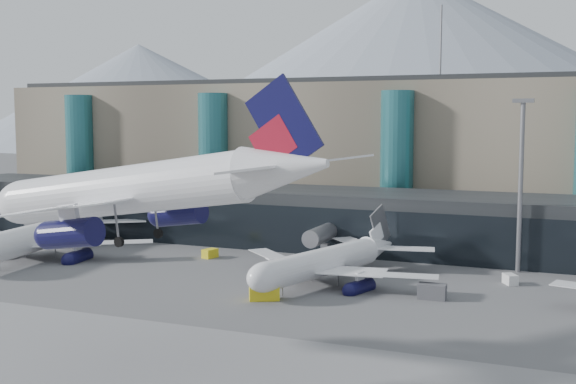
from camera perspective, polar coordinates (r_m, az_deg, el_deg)
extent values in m
plane|color=#515154|center=(76.86, -9.08, -11.48)|extent=(900.00, 900.00, 0.00)
cube|color=black|center=(127.69, 4.61, -2.15)|extent=(170.00, 18.00, 10.00)
cube|color=black|center=(119.49, 3.29, -3.18)|extent=(170.00, 0.40, 8.00)
cylinder|color=slate|center=(145.19, -17.97, -1.77)|extent=(2.80, 14.00, 2.80)
cube|color=slate|center=(145.60, -17.94, -2.94)|extent=(1.20, 1.20, 2.40)
cylinder|color=slate|center=(117.50, 2.96, -3.24)|extent=(2.80, 14.00, 2.80)
cube|color=slate|center=(118.01, 2.95, -4.68)|extent=(1.20, 1.20, 2.40)
cube|color=gray|center=(165.32, -0.22, 3.19)|extent=(130.00, 30.00, 30.00)
cube|color=black|center=(165.31, -0.22, 8.56)|extent=(123.50, 28.00, 1.00)
cylinder|color=#286B71|center=(174.58, -16.09, 2.77)|extent=(6.40, 6.40, 28.00)
cylinder|color=#286B71|center=(155.24, -5.92, 2.61)|extent=(6.40, 6.40, 28.00)
cylinder|color=#286B71|center=(140.75, 8.58, 2.23)|extent=(6.40, 6.40, 28.00)
cylinder|color=slate|center=(155.78, 11.98, 11.36)|extent=(0.40, 0.40, 16.00)
cone|color=gray|center=(533.94, -11.67, 7.37)|extent=(320.00, 320.00, 75.00)
cone|color=gray|center=(454.38, 10.00, 9.88)|extent=(400.00, 400.00, 110.00)
cylinder|color=slate|center=(111.20, 17.89, 0.27)|extent=(0.70, 0.70, 25.00)
cube|color=slate|center=(110.74, 18.10, 6.88)|extent=(3.00, 1.20, 0.60)
cylinder|color=white|center=(65.30, -11.51, 1.51)|extent=(26.76, 7.53, 4.38)
ellipsoid|color=white|center=(74.60, -19.21, 1.84)|extent=(6.61, 5.09, 4.38)
cone|color=white|center=(55.69, 1.83, 1.11)|extent=(8.02, 5.26, 4.38)
cube|color=white|center=(57.22, -16.24, 0.06)|extent=(11.96, 19.93, 0.22)
cylinder|color=#0D0D39|center=(60.12, -15.65, -1.79)|extent=(5.54, 3.03, 2.41)
cube|color=white|center=(51.07, -0.91, 0.92)|extent=(7.05, 10.51, 0.18)
cube|color=white|center=(71.64, -5.41, 1.40)|extent=(15.43, 19.41, 0.22)
cylinder|color=#0D0D39|center=(70.90, -7.44, -0.48)|extent=(5.54, 3.03, 2.41)
cube|color=white|center=(60.40, 4.15, 1.68)|extent=(8.71, 10.21, 0.18)
cube|color=#0D0D39|center=(55.34, 2.19, 4.71)|extent=(6.52, 1.05, 7.71)
cube|color=maroon|center=(55.91, 1.15, 3.38)|extent=(4.38, 0.83, 4.21)
cylinder|color=slate|center=(71.93, -17.04, -0.51)|extent=(0.18, 0.18, 3.50)
cylinder|color=black|center=(72.11, -17.01, -1.72)|extent=(0.80, 0.37, 0.78)
cylinder|color=black|center=(63.08, -12.21, -2.66)|extent=(1.04, 0.51, 1.00)
cylinder|color=black|center=(67.05, -9.23, -2.10)|extent=(1.04, 0.51, 1.00)
cylinder|color=white|center=(125.58, -18.68, -2.60)|extent=(7.81, 27.17, 4.45)
cone|color=white|center=(140.05, -14.76, -1.54)|extent=(5.38, 8.17, 4.45)
cube|color=white|center=(122.29, -14.43, -3.05)|extent=(19.68, 15.74, 0.22)
cylinder|color=#0D0D39|center=(122.50, -15.69, -4.14)|extent=(3.11, 5.63, 2.44)
cube|color=white|center=(137.43, -12.82, -1.54)|extent=(10.35, 8.88, 0.18)
cube|color=white|center=(132.74, -21.65, -2.58)|extent=(20.23, 12.04, 0.22)
cylinder|color=#0D0D39|center=(130.51, -21.20, -3.71)|extent=(3.11, 5.63, 2.44)
cube|color=white|center=(142.76, -16.63, -1.37)|extent=(10.67, 7.11, 0.18)
cube|color=#0D0D39|center=(139.97, -14.72, -0.08)|extent=(1.11, 6.62, 7.82)
cube|color=white|center=(139.12, -14.94, -0.67)|extent=(0.87, 4.44, 4.28)
cylinder|color=slate|center=(118.47, -21.16, -4.61)|extent=(0.18, 0.18, 3.56)
cylinder|color=black|center=(118.76, -21.13, -5.34)|extent=(0.38, 0.82, 0.79)
cylinder|color=black|center=(125.79, -17.30, -4.60)|extent=(0.52, 1.06, 1.01)
cylinder|color=black|center=(128.71, -19.32, -4.43)|extent=(0.52, 1.06, 1.01)
cylinder|color=white|center=(100.57, 3.28, -4.76)|extent=(10.40, 23.24, 3.83)
ellipsoid|color=white|center=(91.65, -1.01, -5.80)|extent=(5.23, 6.25, 3.83)
cone|color=white|center=(112.71, 7.75, -3.54)|extent=(5.59, 7.44, 3.83)
cube|color=white|center=(97.53, 7.79, -5.52)|extent=(17.14, 7.88, 0.19)
cylinder|color=#0D0D39|center=(97.87, 6.37, -6.63)|extent=(3.36, 5.04, 2.11)
cube|color=white|center=(110.36, 9.80, -3.68)|extent=(9.06, 4.89, 0.15)
cube|color=white|center=(106.93, 0.21, -4.45)|extent=(16.04, 15.22, 0.19)
cylinder|color=#0D0D39|center=(105.07, 0.60, -5.72)|extent=(3.36, 5.04, 2.11)
cube|color=white|center=(115.13, 5.79, -3.22)|extent=(8.41, 8.40, 0.15)
cube|color=slate|center=(112.53, 7.86, -1.98)|extent=(1.89, 5.54, 6.74)
cube|color=white|center=(111.86, 7.58, -2.62)|extent=(1.37, 3.74, 3.69)
cylinder|color=slate|center=(94.79, 0.36, -6.95)|extent=(0.16, 0.16, 3.07)
cylinder|color=black|center=(95.10, 0.36, -7.73)|extent=(0.43, 0.72, 0.68)
cylinder|color=black|center=(100.84, 4.66, -6.96)|extent=(0.58, 0.94, 0.87)
cylinder|color=black|center=(103.46, 2.56, -6.62)|extent=(0.58, 0.94, 0.87)
cube|color=yellow|center=(119.03, -6.18, -4.84)|extent=(2.12, 2.82, 1.45)
cube|color=#4D4D53|center=(93.72, 11.32, -7.72)|extent=(3.54, 1.92, 1.94)
cube|color=#4D4D53|center=(138.78, -17.54, -3.43)|extent=(3.72, 3.95, 1.99)
cube|color=silver|center=(104.50, 17.15, -6.61)|extent=(2.39, 2.77, 1.39)
cube|color=yellow|center=(91.61, -1.89, -7.88)|extent=(4.24, 3.51, 2.07)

